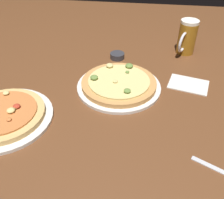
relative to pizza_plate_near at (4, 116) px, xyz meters
name	(u,v)px	position (x,y,z in m)	size (l,w,h in m)	color
ground_plane	(112,107)	(0.35, 0.13, -0.03)	(2.40, 2.40, 0.03)	brown
pizza_plate_near	(4,116)	(0.00, 0.00, 0.00)	(0.32, 0.32, 0.05)	silver
pizza_plate_far	(119,84)	(0.36, 0.24, 0.00)	(0.33, 0.33, 0.05)	silver
beer_mug_dark	(187,37)	(0.64, 0.58, 0.06)	(0.09, 0.14, 0.16)	#9E6619
ramekin_sauce	(117,56)	(0.32, 0.48, 0.00)	(0.07, 0.07, 0.03)	#333338
napkin_folded	(188,84)	(0.63, 0.30, -0.01)	(0.15, 0.11, 0.01)	silver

